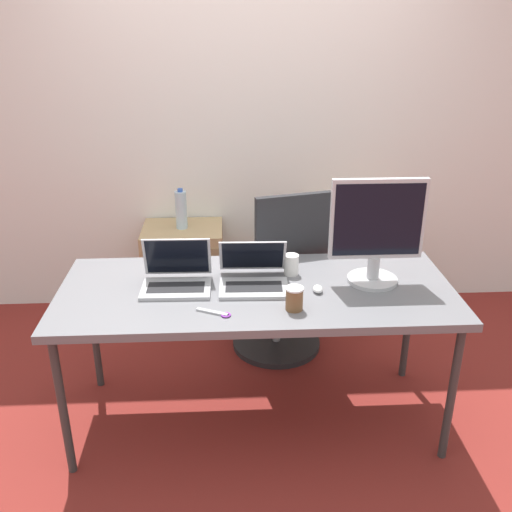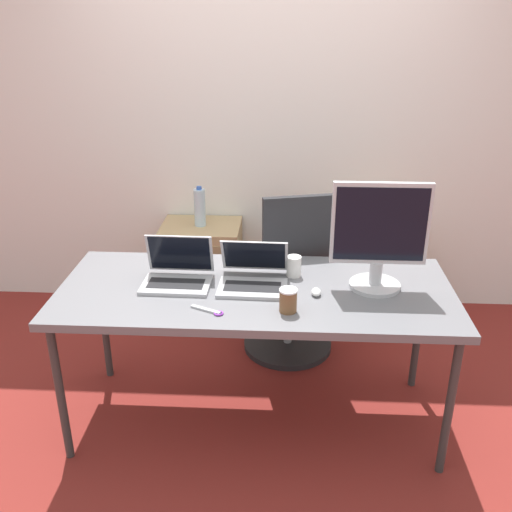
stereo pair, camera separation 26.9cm
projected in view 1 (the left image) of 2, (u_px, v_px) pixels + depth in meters
The scene contains 14 objects.
ground_plane at pixel (256, 417), 3.05m from camera, with size 14.00×14.00×0.00m, color maroon.
wall_back at pixel (245, 124), 3.80m from camera, with size 10.00×0.05×2.60m.
desk at pixel (256, 297), 2.76m from camera, with size 1.90×0.79×0.77m.
office_chair at pixel (281, 292), 3.47m from camera, with size 0.58×0.62×1.10m.
cabinet_left at pixel (185, 272), 3.94m from camera, with size 0.53×0.42×0.66m.
cabinet_right at pixel (352, 269), 4.00m from camera, with size 0.53×0.42×0.66m.
water_bottle at pixel (181, 210), 3.76m from camera, with size 0.08×0.08×0.27m.
laptop_left at pixel (176, 278), 2.73m from camera, with size 0.33×0.27×0.22m.
laptop_right at pixel (253, 277), 2.75m from camera, with size 0.33×0.32×0.21m.
monitor at pixel (376, 232), 2.70m from camera, with size 0.45×0.25×0.52m.
mouse at pixel (318, 289), 2.69m from camera, with size 0.05×0.07×0.03m.
coffee_cup_white at pixel (291, 265), 2.86m from camera, with size 0.07×0.07×0.10m.
coffee_cup_brown at pixel (294, 299), 2.52m from camera, with size 0.08×0.08×0.11m.
scissors at pixel (217, 313), 2.50m from camera, with size 0.16×0.10×0.01m.
Camera 1 is at (-0.13, -2.45, 2.01)m, focal length 40.00 mm.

